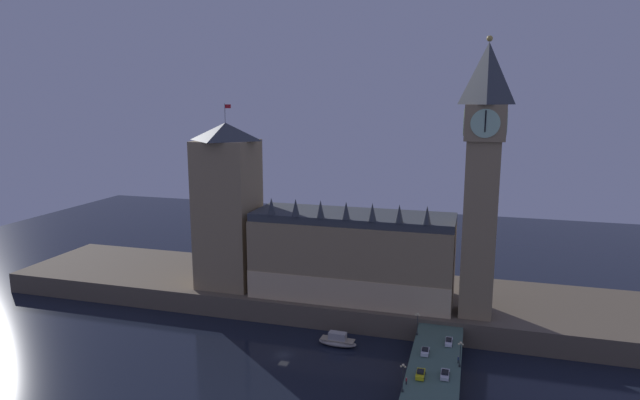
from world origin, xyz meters
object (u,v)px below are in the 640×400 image
(clock_tower, at_px, (482,173))
(street_lamp_far, at_px, (417,321))
(car_northbound_trail, at_px, (420,374))
(boat_upstream, at_px, (337,341))
(victoria_tower, at_px, (228,205))
(street_lamp_near, at_px, (403,374))
(car_southbound_lead, at_px, (445,374))
(pedestrian_near_rail, at_px, (406,381))
(car_northbound_lead, at_px, (425,351))
(car_southbound_trail, at_px, (449,342))
(pedestrian_mid_walk, at_px, (458,359))
(street_lamp_mid, at_px, (460,351))

(clock_tower, relative_size, street_lamp_far, 12.45)
(clock_tower, height_order, car_northbound_trail, clock_tower)
(boat_upstream, bearing_deg, victoria_tower, 153.61)
(street_lamp_near, bearing_deg, car_southbound_lead, 46.88)
(pedestrian_near_rail, bearing_deg, boat_upstream, 130.76)
(car_northbound_lead, distance_m, car_northbound_trail, 11.48)
(victoria_tower, xyz_separation_m, car_northbound_trail, (67.33, -42.62, -27.25))
(car_southbound_lead, relative_size, street_lamp_near, 0.70)
(car_southbound_lead, height_order, car_southbound_trail, car_southbound_trail)
(pedestrian_mid_walk, bearing_deg, car_southbound_lead, -109.67)
(car_northbound_lead, xyz_separation_m, car_southbound_lead, (5.33, -9.96, -0.05))
(car_southbound_lead, relative_size, street_lamp_mid, 0.72)
(victoria_tower, distance_m, boat_upstream, 57.44)
(car_northbound_trail, distance_m, boat_upstream, 33.23)
(clock_tower, bearing_deg, car_northbound_trail, -106.76)
(car_northbound_trail, bearing_deg, car_northbound_lead, 90.00)
(clock_tower, height_order, street_lamp_far, clock_tower)
(car_northbound_lead, bearing_deg, car_southbound_trail, 54.19)
(car_southbound_trail, distance_m, street_lamp_near, 27.83)
(pedestrian_mid_walk, height_order, boat_upstream, pedestrian_mid_walk)
(clock_tower, relative_size, pedestrian_near_rail, 45.94)
(car_northbound_lead, height_order, car_southbound_trail, car_northbound_lead)
(victoria_tower, xyz_separation_m, street_lamp_far, (64.27, -20.63, -24.08))
(pedestrian_near_rail, xyz_separation_m, street_lamp_near, (-0.40, -3.28, 3.15))
(pedestrian_mid_walk, bearing_deg, pedestrian_near_rail, -129.06)
(clock_tower, relative_size, car_northbound_lead, 20.11)
(pedestrian_near_rail, bearing_deg, pedestrian_mid_walk, 50.94)
(street_lamp_near, height_order, street_lamp_far, street_lamp_near)
(car_southbound_lead, xyz_separation_m, boat_upstream, (-30.13, 20.00, -5.01))
(car_southbound_trail, distance_m, boat_upstream, 30.66)
(car_southbound_trail, xyz_separation_m, street_lamp_far, (-8.39, 3.13, 3.24))
(clock_tower, bearing_deg, car_northbound_lead, -113.28)
(victoria_tower, relative_size, boat_upstream, 5.43)
(victoria_tower, height_order, street_lamp_far, victoria_tower)
(car_northbound_trail, relative_size, pedestrian_near_rail, 2.58)
(car_northbound_trail, relative_size, street_lamp_near, 0.67)
(boat_upstream, bearing_deg, street_lamp_far, 1.26)
(car_southbound_lead, xyz_separation_m, street_lamp_mid, (3.06, 5.76, 3.31))
(pedestrian_near_rail, bearing_deg, car_northbound_lead, 80.34)
(car_northbound_lead, xyz_separation_m, street_lamp_mid, (8.39, -4.21, 3.26))
(clock_tower, relative_size, street_lamp_near, 11.96)
(pedestrian_mid_walk, distance_m, street_lamp_near, 20.02)
(victoria_tower, xyz_separation_m, car_southbound_lead, (72.66, -41.11, -27.32))
(car_northbound_lead, height_order, street_lamp_far, street_lamp_far)
(victoria_tower, distance_m, car_southbound_lead, 87.84)
(car_northbound_lead, height_order, pedestrian_near_rail, pedestrian_near_rail)
(car_southbound_trail, xyz_separation_m, pedestrian_near_rail, (-7.99, -23.03, 0.24))
(car_southbound_lead, height_order, street_lamp_near, street_lamp_near)
(clock_tower, distance_m, car_northbound_lead, 50.53)
(car_northbound_trail, distance_m, car_southbound_lead, 5.54)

